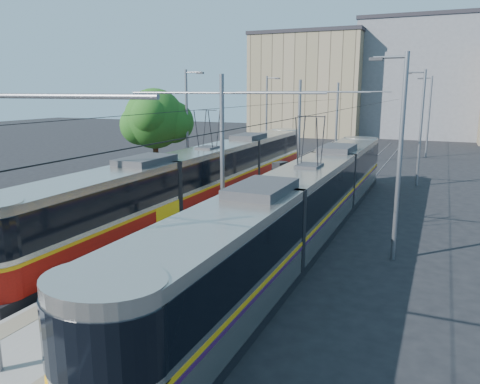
% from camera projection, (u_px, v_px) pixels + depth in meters
% --- Properties ---
extents(ground, '(160.00, 160.00, 0.00)m').
position_uv_depth(ground, '(111.00, 309.00, 14.40)').
color(ground, black).
rests_on(ground, ground).
extents(platform, '(4.00, 50.00, 0.30)m').
position_uv_depth(platform, '(284.00, 195.00, 29.61)').
color(platform, gray).
rests_on(platform, ground).
extents(tactile_strip_left, '(0.70, 50.00, 0.01)m').
position_uv_depth(tactile_strip_left, '(263.00, 190.00, 30.14)').
color(tactile_strip_left, gray).
rests_on(tactile_strip_left, platform).
extents(tactile_strip_right, '(0.70, 50.00, 0.01)m').
position_uv_depth(tactile_strip_right, '(306.00, 194.00, 29.01)').
color(tactile_strip_right, gray).
rests_on(tactile_strip_right, platform).
extents(rails, '(8.71, 70.00, 0.03)m').
position_uv_depth(rails, '(284.00, 197.00, 29.64)').
color(rails, gray).
rests_on(rails, ground).
extents(tram_left, '(2.43, 31.35, 5.50)m').
position_uv_depth(tram_left, '(208.00, 175.00, 27.59)').
color(tram_left, black).
rests_on(tram_left, ground).
extents(tram_right, '(2.43, 29.68, 5.50)m').
position_uv_depth(tram_right, '(308.00, 198.00, 21.04)').
color(tram_right, black).
rests_on(tram_right, ground).
extents(catenary, '(9.20, 70.00, 7.00)m').
position_uv_depth(catenary, '(270.00, 128.00, 26.13)').
color(catenary, slate).
rests_on(catenary, platform).
extents(street_lamps, '(15.18, 38.22, 8.00)m').
position_uv_depth(street_lamps, '(303.00, 126.00, 32.34)').
color(street_lamps, slate).
rests_on(street_lamps, ground).
extents(shelter, '(0.83, 1.09, 2.13)m').
position_uv_depth(shelter, '(280.00, 179.00, 28.06)').
color(shelter, black).
rests_on(shelter, platform).
extents(tree, '(4.66, 4.31, 6.78)m').
position_uv_depth(tree, '(159.00, 120.00, 32.99)').
color(tree, '#382314').
rests_on(tree, ground).
extents(building_left, '(16.32, 12.24, 14.90)m').
position_uv_depth(building_left, '(311.00, 85.00, 70.50)').
color(building_left, gray).
rests_on(building_left, ground).
extents(building_centre, '(18.36, 14.28, 16.53)m').
position_uv_depth(building_centre, '(426.00, 79.00, 67.69)').
color(building_centre, slate).
rests_on(building_centre, ground).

